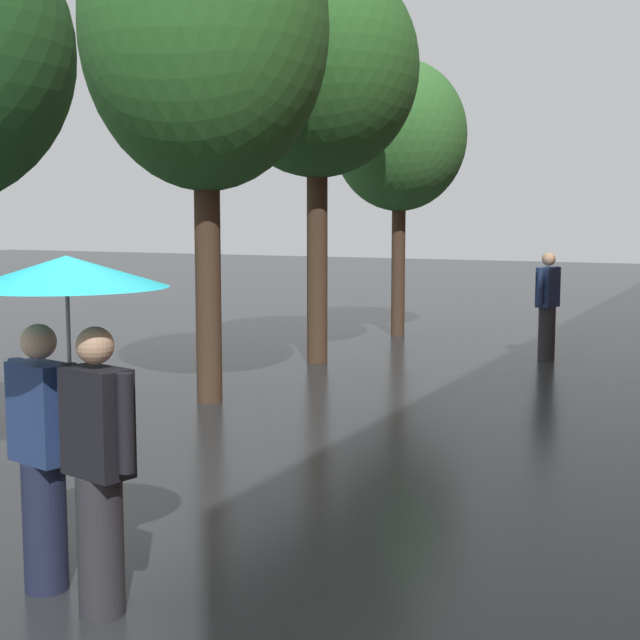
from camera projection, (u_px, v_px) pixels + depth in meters
The scene contains 6 objects.
ground_plane at pixel (99, 612), 5.22m from camera, with size 80.00×80.00×0.00m, color #26282B.
street_tree_1 at pixel (205, 30), 10.58m from camera, with size 2.89×2.89×6.26m.
street_tree_2 at pixel (317, 69), 13.49m from camera, with size 3.01×3.01×6.01m.
street_tree_3 at pixel (400, 137), 16.69m from camera, with size 2.45×2.45×5.03m.
couple_under_umbrella at pixel (68, 371), 5.21m from camera, with size 1.15×1.15×2.02m.
pedestrian_walking_midground at pixel (547, 305), 14.17m from camera, with size 0.32×0.57×1.67m.
Camera 1 is at (3.32, -3.93, 2.25)m, focal length 51.56 mm.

